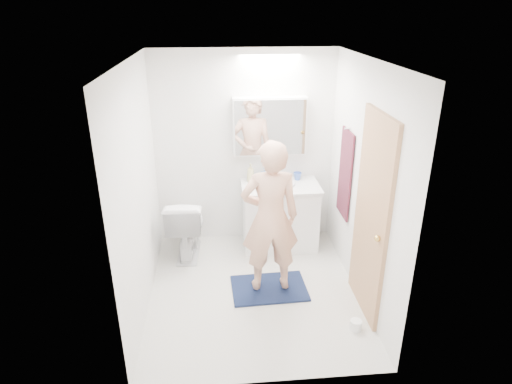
{
  "coord_description": "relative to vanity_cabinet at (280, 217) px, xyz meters",
  "views": [
    {
      "loc": [
        -0.34,
        -3.92,
        2.84
      ],
      "look_at": [
        0.05,
        0.25,
        1.05
      ],
      "focal_mm": 30.82,
      "sensor_mm": 36.0,
      "label": 1
    }
  ],
  "objects": [
    {
      "name": "wall_left",
      "position": [
        -1.52,
        -0.96,
        0.81
      ],
      "size": [
        0.0,
        2.5,
        2.5
      ],
      "primitive_type": "plane",
      "rotation": [
        1.57,
        0.0,
        1.57
      ],
      "color": "white",
      "rests_on": "floor"
    },
    {
      "name": "soap_bottle_b",
      "position": [
        -0.17,
        0.18,
        0.51
      ],
      "size": [
        0.11,
        0.11,
        0.17
      ],
      "primitive_type": "imported",
      "rotation": [
        0.0,
        0.0,
        -0.84
      ],
      "color": "#5F91CB",
      "rests_on": "countertop"
    },
    {
      "name": "vanity_cabinet",
      "position": [
        0.0,
        0.0,
        0.0
      ],
      "size": [
        0.9,
        0.55,
        0.78
      ],
      "primitive_type": "cube",
      "color": "white",
      "rests_on": "floor"
    },
    {
      "name": "toilet",
      "position": [
        -1.15,
        -0.11,
        -0.01
      ],
      "size": [
        0.47,
        0.77,
        0.77
      ],
      "primitive_type": "imported",
      "rotation": [
        0.0,
        0.0,
        3.08
      ],
      "color": "white",
      "rests_on": "floor"
    },
    {
      "name": "wall_back",
      "position": [
        -0.42,
        0.29,
        0.81
      ],
      "size": [
        2.5,
        0.0,
        2.5
      ],
      "primitive_type": "plane",
      "rotation": [
        1.57,
        0.0,
        0.0
      ],
      "color": "white",
      "rests_on": "floor"
    },
    {
      "name": "person",
      "position": [
        -0.25,
        -0.95,
        0.47
      ],
      "size": [
        0.61,
        0.41,
        1.63
      ],
      "primitive_type": "imported",
      "rotation": [
        0.0,
        0.0,
        3.18
      ],
      "color": "#DDA285",
      "rests_on": "bath_rug"
    },
    {
      "name": "towel",
      "position": [
        0.66,
        -0.41,
        0.71
      ],
      "size": [
        0.02,
        0.42,
        1.0
      ],
      "primitive_type": "cube",
      "color": "#111E37",
      "rests_on": "wall_right"
    },
    {
      "name": "bath_rug",
      "position": [
        -0.25,
        -0.95,
        -0.38
      ],
      "size": [
        0.82,
        0.58,
        0.02
      ],
      "primitive_type": "cube",
      "rotation": [
        0.0,
        0.0,
        0.04
      ],
      "color": "#152542",
      "rests_on": "floor"
    },
    {
      "name": "toilet_paper_roll",
      "position": [
        0.5,
        -1.66,
        -0.34
      ],
      "size": [
        0.11,
        0.11,
        0.1
      ],
      "primitive_type": "cylinder",
      "color": "white",
      "rests_on": "floor"
    },
    {
      "name": "ceiling",
      "position": [
        -0.42,
        -0.96,
        2.01
      ],
      "size": [
        2.5,
        2.5,
        0.0
      ],
      "primitive_type": "plane",
      "rotation": [
        3.14,
        0.0,
        0.0
      ],
      "color": "white",
      "rests_on": "floor"
    },
    {
      "name": "countertop",
      "position": [
        0.0,
        -0.0,
        0.41
      ],
      "size": [
        0.95,
        0.58,
        0.04
      ],
      "primitive_type": "cube",
      "color": "white",
      "rests_on": "vanity_cabinet"
    },
    {
      "name": "wall_front",
      "position": [
        -0.42,
        -2.21,
        0.81
      ],
      "size": [
        2.5,
        0.0,
        2.5
      ],
      "primitive_type": "plane",
      "rotation": [
        -1.57,
        0.0,
        0.0
      ],
      "color": "white",
      "rests_on": "floor"
    },
    {
      "name": "medicine_cabinet",
      "position": [
        -0.12,
        0.21,
        1.11
      ],
      "size": [
        0.88,
        0.14,
        0.7
      ],
      "primitive_type": "cube",
      "color": "white",
      "rests_on": "wall_back"
    },
    {
      "name": "door_knob",
      "position": [
        0.62,
        -1.61,
        0.56
      ],
      "size": [
        0.06,
        0.06,
        0.06
      ],
      "primitive_type": "sphere",
      "color": "gold",
      "rests_on": "door"
    },
    {
      "name": "door",
      "position": [
        0.66,
        -1.31,
        0.61
      ],
      "size": [
        0.04,
        0.8,
        2.0
      ],
      "primitive_type": "cube",
      "color": "tan",
      "rests_on": "wall_right"
    },
    {
      "name": "wall_right",
      "position": [
        0.68,
        -0.96,
        0.81
      ],
      "size": [
        0.0,
        2.5,
        2.5
      ],
      "primitive_type": "plane",
      "rotation": [
        1.57,
        0.0,
        -1.57
      ],
      "color": "white",
      "rests_on": "floor"
    },
    {
      "name": "towel_hook",
      "position": [
        0.65,
        -0.41,
        1.23
      ],
      "size": [
        0.07,
        0.02,
        0.02
      ],
      "primitive_type": "cylinder",
      "rotation": [
        0.0,
        1.57,
        0.0
      ],
      "color": "silver",
      "rests_on": "wall_right"
    },
    {
      "name": "floor",
      "position": [
        -0.42,
        -0.96,
        -0.39
      ],
      "size": [
        2.5,
        2.5,
        0.0
      ],
      "primitive_type": "plane",
      "color": "silver",
      "rests_on": "ground"
    },
    {
      "name": "toothbrush_cup",
      "position": [
        0.23,
        0.16,
        0.48
      ],
      "size": [
        0.13,
        0.13,
        0.1
      ],
      "primitive_type": "imported",
      "rotation": [
        0.0,
        0.0,
        0.34
      ],
      "color": "#446CCE",
      "rests_on": "countertop"
    },
    {
      "name": "sink_basin",
      "position": [
        0.0,
        0.03,
        0.45
      ],
      "size": [
        0.36,
        0.36,
        0.03
      ],
      "primitive_type": "cylinder",
      "color": "silver",
      "rests_on": "countertop"
    },
    {
      "name": "mirror_panel",
      "position": [
        -0.12,
        0.13,
        1.11
      ],
      "size": [
        0.84,
        0.01,
        0.66
      ],
      "primitive_type": "cube",
      "color": "silver",
      "rests_on": "medicine_cabinet"
    },
    {
      "name": "faucet",
      "position": [
        0.0,
        0.22,
        0.51
      ],
      "size": [
        0.02,
        0.02,
        0.16
      ],
      "primitive_type": "cylinder",
      "color": "silver",
      "rests_on": "countertop"
    },
    {
      "name": "soap_bottle_a",
      "position": [
        -0.35,
        0.15,
        0.55
      ],
      "size": [
        0.12,
        0.12,
        0.23
      ],
      "primitive_type": "imported",
      "rotation": [
        0.0,
        0.0,
        0.39
      ],
      "color": "#C5BC7F",
      "rests_on": "countertop"
    }
  ]
}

